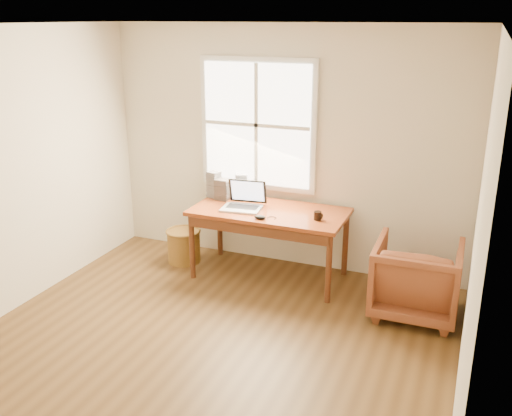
{
  "coord_description": "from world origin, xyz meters",
  "views": [
    {
      "loc": [
        1.96,
        -3.43,
        2.66
      ],
      "look_at": [
        -0.09,
        1.65,
        0.81
      ],
      "focal_mm": 40.0,
      "sensor_mm": 36.0,
      "label": 1
    }
  ],
  "objects_px": {
    "desk": "(269,212)",
    "coffee_mug": "(317,216)",
    "laptop": "(241,196)",
    "armchair": "(416,279)",
    "cd_stack_a": "(242,185)",
    "wicker_stool": "(184,246)"
  },
  "relations": [
    {
      "from": "desk",
      "to": "laptop",
      "type": "distance_m",
      "value": 0.34
    },
    {
      "from": "wicker_stool",
      "to": "laptop",
      "type": "distance_m",
      "value": 1.05
    },
    {
      "from": "coffee_mug",
      "to": "cd_stack_a",
      "type": "relative_size",
      "value": 0.34
    },
    {
      "from": "desk",
      "to": "cd_stack_a",
      "type": "bearing_deg",
      "value": 142.48
    },
    {
      "from": "armchair",
      "to": "coffee_mug",
      "type": "xyz_separation_m",
      "value": [
        -1.01,
        0.16,
        0.43
      ]
    },
    {
      "from": "desk",
      "to": "cd_stack_a",
      "type": "height_order",
      "value": "cd_stack_a"
    },
    {
      "from": "desk",
      "to": "wicker_stool",
      "type": "bearing_deg",
      "value": 180.0
    },
    {
      "from": "wicker_stool",
      "to": "coffee_mug",
      "type": "xyz_separation_m",
      "value": [
        1.58,
        -0.1,
        0.61
      ]
    },
    {
      "from": "coffee_mug",
      "to": "wicker_stool",
      "type": "bearing_deg",
      "value": -161.05
    },
    {
      "from": "desk",
      "to": "cd_stack_a",
      "type": "xyz_separation_m",
      "value": [
        -0.46,
        0.36,
        0.15
      ]
    },
    {
      "from": "armchair",
      "to": "cd_stack_a",
      "type": "relative_size",
      "value": 3.14
    },
    {
      "from": "laptop",
      "to": "coffee_mug",
      "type": "distance_m",
      "value": 0.83
    },
    {
      "from": "desk",
      "to": "coffee_mug",
      "type": "bearing_deg",
      "value": -10.48
    },
    {
      "from": "laptop",
      "to": "wicker_stool",
      "type": "bearing_deg",
      "value": 165.9
    },
    {
      "from": "desk",
      "to": "armchair",
      "type": "distance_m",
      "value": 1.61
    },
    {
      "from": "desk",
      "to": "coffee_mug",
      "type": "distance_m",
      "value": 0.56
    },
    {
      "from": "desk",
      "to": "coffee_mug",
      "type": "xyz_separation_m",
      "value": [
        0.54,
        -0.1,
        0.06
      ]
    },
    {
      "from": "coffee_mug",
      "to": "desk",
      "type": "bearing_deg",
      "value": -167.88
    },
    {
      "from": "desk",
      "to": "wicker_stool",
      "type": "distance_m",
      "value": 1.17
    },
    {
      "from": "armchair",
      "to": "desk",
      "type": "bearing_deg",
      "value": -10.23
    },
    {
      "from": "wicker_stool",
      "to": "desk",
      "type": "bearing_deg",
      "value": -0.0
    },
    {
      "from": "desk",
      "to": "coffee_mug",
      "type": "height_order",
      "value": "coffee_mug"
    }
  ]
}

